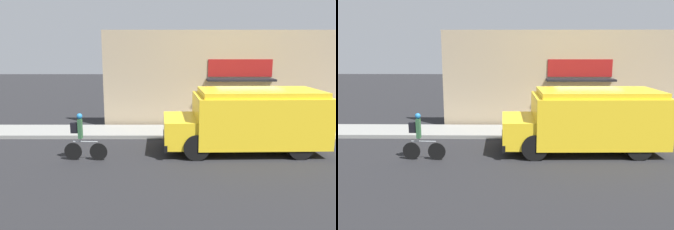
% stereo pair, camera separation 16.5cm
% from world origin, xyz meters
% --- Properties ---
extents(ground_plane, '(70.00, 70.00, 0.00)m').
position_xyz_m(ground_plane, '(0.00, 0.00, 0.00)').
color(ground_plane, '#232326').
extents(sidewalk, '(28.00, 2.01, 0.16)m').
position_xyz_m(sidewalk, '(0.00, 1.00, 0.08)').
color(sidewalk, gray).
rests_on(sidewalk, ground_plane).
extents(storefront, '(12.68, 0.79, 4.66)m').
position_xyz_m(storefront, '(0.01, 2.31, 2.34)').
color(storefront, tan).
rests_on(storefront, ground_plane).
extents(school_bus, '(5.94, 2.87, 2.33)m').
position_xyz_m(school_bus, '(-0.17, -1.56, 1.23)').
color(school_bus, yellow).
rests_on(school_bus, ground_plane).
extents(cyclist, '(1.51, 0.20, 1.66)m').
position_xyz_m(cyclist, '(-6.19, -2.64, 0.81)').
color(cyclist, black).
rests_on(cyclist, ground_plane).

